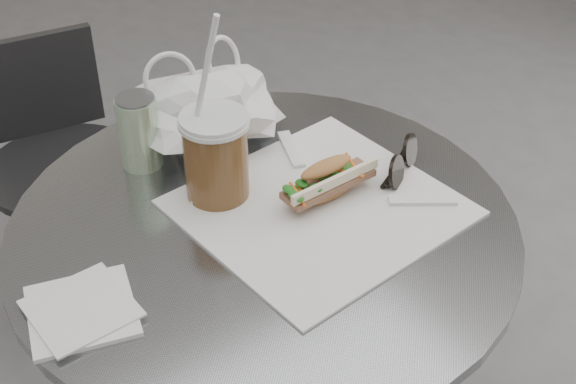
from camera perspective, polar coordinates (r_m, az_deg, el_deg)
cafe_table at (r=1.38m, az=-1.57°, el=-10.90°), size 0.76×0.76×0.74m
chair_far at (r=2.00m, az=-15.27°, el=-0.65°), size 0.36×0.38×0.68m
sandwich_paper at (r=1.21m, az=2.23°, el=-1.09°), size 0.40×0.38×0.00m
banh_mi at (r=1.21m, az=2.83°, el=0.81°), size 0.19×0.08×0.06m
iced_coffee at (r=1.20m, az=-5.16°, el=2.61°), size 0.11×0.11×0.31m
sunglasses at (r=1.29m, az=8.07°, el=2.05°), size 0.12×0.08×0.05m
plastic_bag at (r=1.34m, az=-5.81°, el=5.85°), size 0.26×0.21×0.12m
napkin_stack at (r=1.08m, az=-14.47°, el=-8.14°), size 0.17×0.17×0.01m
drink_can at (r=1.29m, az=-10.55°, el=4.24°), size 0.07×0.07×0.12m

